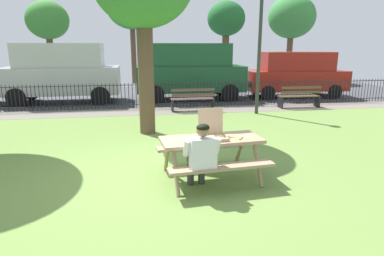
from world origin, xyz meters
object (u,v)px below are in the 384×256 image
(adult_at_table, at_px, (201,154))
(parked_car_right, at_px, (295,73))
(parked_car_center, at_px, (190,70))
(far_tree_center, at_px, (132,6))
(pizza_box_open, at_px, (212,133))
(parked_car_left, at_px, (62,72))
(pizza_slice_on_table, at_px, (236,138))
(far_tree_midright, at_px, (226,20))
(far_tree_right, at_px, (292,18))
(picnic_table_foreground, at_px, (211,147))
(far_tree_midleft, at_px, (48,21))
(park_bench_center, at_px, (193,100))
(park_bench_right, at_px, (299,97))
(lamp_post_walkway, at_px, (260,41))

(adult_at_table, distance_m, parked_car_right, 11.51)
(adult_at_table, relative_size, parked_car_right, 0.25)
(parked_car_center, xyz_separation_m, far_tree_center, (-2.54, 6.81, 3.36))
(pizza_box_open, relative_size, parked_car_left, 0.11)
(pizza_slice_on_table, bearing_deg, far_tree_center, 97.01)
(pizza_box_open, distance_m, far_tree_midright, 16.76)
(far_tree_right, bearing_deg, parked_car_right, -112.60)
(picnic_table_foreground, bearing_deg, far_tree_midright, 74.58)
(pizza_box_open, xyz_separation_m, adult_at_table, (-0.31, -0.55, -0.21))
(parked_car_left, distance_m, parked_car_center, 5.45)
(parked_car_center, bearing_deg, adult_at_table, -97.67)
(far_tree_midleft, xyz_separation_m, far_tree_center, (4.92, 0.00, 0.92))
(picnic_table_foreground, height_order, parked_car_center, parked_car_center)
(adult_at_table, height_order, far_tree_center, far_tree_center)
(pizza_slice_on_table, relative_size, parked_car_center, 0.06)
(pizza_slice_on_table, height_order, far_tree_midleft, far_tree_midleft)
(far_tree_midleft, height_order, far_tree_midright, far_tree_midright)
(parked_car_left, xyz_separation_m, parked_car_center, (5.45, -0.00, 0.00))
(pizza_box_open, relative_size, far_tree_midright, 0.10)
(far_tree_center, height_order, far_tree_midright, far_tree_center)
(adult_at_table, height_order, far_tree_midleft, far_tree_midleft)
(pizza_box_open, distance_m, parked_car_right, 10.87)
(adult_at_table, bearing_deg, park_bench_center, 82.02)
(parked_car_left, bearing_deg, adult_at_table, -66.72)
(park_bench_right, bearing_deg, pizza_box_open, -127.45)
(parked_car_center, bearing_deg, park_bench_right, -34.67)
(park_bench_center, bearing_deg, far_tree_right, 49.47)
(adult_at_table, xyz_separation_m, parked_car_right, (6.27, 9.64, 0.44))
(park_bench_center, bearing_deg, picnic_table_foreground, -96.17)
(park_bench_right, bearing_deg, far_tree_right, 67.69)
(adult_at_table, bearing_deg, far_tree_midleft, 110.55)
(pizza_slice_on_table, relative_size, far_tree_midright, 0.06)
(park_bench_right, bearing_deg, far_tree_midleft, 140.09)
(adult_at_table, bearing_deg, park_bench_right, 53.16)
(park_bench_right, bearing_deg, park_bench_center, 180.00)
(pizza_slice_on_table, height_order, park_bench_center, park_bench_center)
(far_tree_midleft, distance_m, far_tree_center, 5.01)
(parked_car_center, bearing_deg, picnic_table_foreground, -96.38)
(pizza_slice_on_table, height_order, far_tree_midright, far_tree_midright)
(adult_at_table, relative_size, far_tree_midleft, 0.24)
(picnic_table_foreground, height_order, far_tree_midright, far_tree_midright)
(park_bench_center, bearing_deg, far_tree_midleft, 126.91)
(lamp_post_walkway, xyz_separation_m, parked_car_left, (-7.30, 3.55, -1.20))
(adult_at_table, distance_m, lamp_post_walkway, 7.10)
(far_tree_midleft, relative_size, far_tree_midright, 0.96)
(far_tree_midleft, relative_size, far_tree_right, 0.89)
(pizza_box_open, xyz_separation_m, parked_car_left, (-4.45, 9.08, 0.44))
(lamp_post_walkway, height_order, far_tree_right, far_tree_right)
(parked_car_left, relative_size, parked_car_right, 1.01)
(picnic_table_foreground, bearing_deg, far_tree_right, 61.01)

